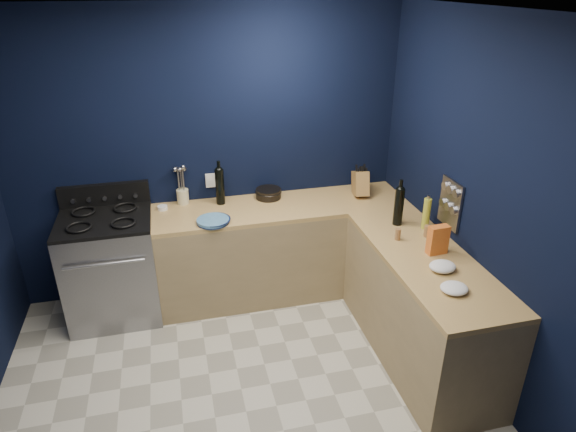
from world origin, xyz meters
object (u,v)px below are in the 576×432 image
object	(u,v)px
plate_stack	(213,221)
knife_block	(360,183)
utensil_crock	(183,196)
crouton_bag	(438,240)
gas_range	(112,269)

from	to	relation	value
plate_stack	knife_block	world-z (taller)	knife_block
utensil_crock	knife_block	xyz separation A→B (m)	(1.63, -0.20, 0.05)
crouton_bag	gas_range	bearing A→B (deg)	151.69
utensil_crock	crouton_bag	world-z (taller)	crouton_bag
knife_block	plate_stack	bearing A→B (deg)	-160.97
plate_stack	knife_block	xyz separation A→B (m)	(1.41, 0.27, 0.10)
plate_stack	crouton_bag	bearing A→B (deg)	-30.01
plate_stack	utensil_crock	xyz separation A→B (m)	(-0.22, 0.47, 0.05)
gas_range	knife_block	size ratio (longest dim) A/B	4.03
gas_range	utensil_crock	bearing A→B (deg)	22.04
utensil_crock	crouton_bag	bearing A→B (deg)	-37.48
gas_range	crouton_bag	bearing A→B (deg)	-24.15
gas_range	knife_block	xyz separation A→B (m)	(2.30, 0.07, 0.55)
crouton_bag	utensil_crock	bearing A→B (deg)	138.36
gas_range	utensil_crock	world-z (taller)	utensil_crock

